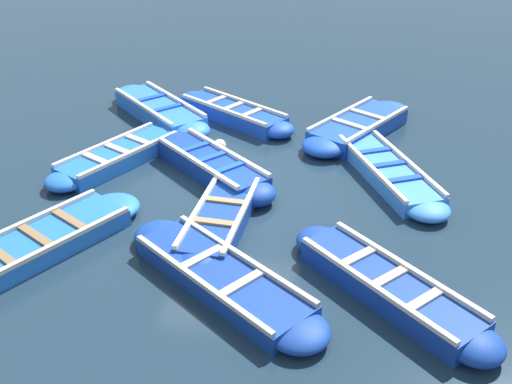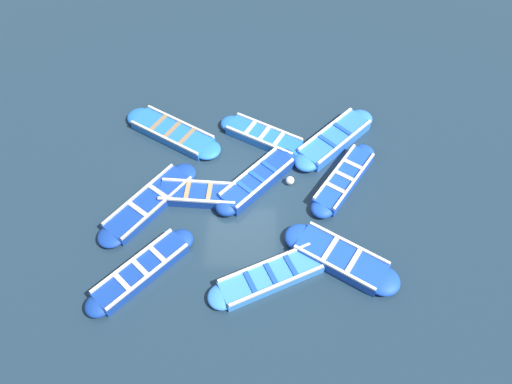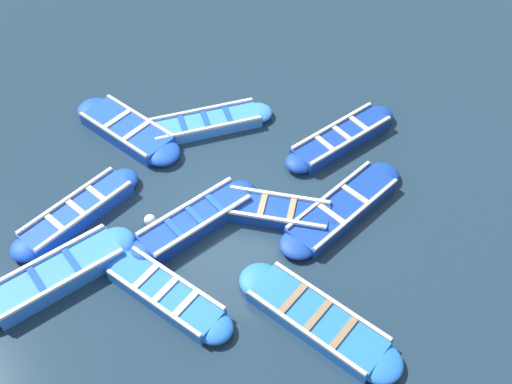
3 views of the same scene
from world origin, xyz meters
The scene contains 12 objects.
ground_plane centered at (0.00, 0.00, 0.00)m, with size 120.00×120.00×0.00m, color #1C303F.
boat_inner_gap centered at (-3.16, -2.35, 0.19)m, with size 3.19×3.30×0.44m.
boat_alongside centered at (1.29, 0.16, 0.16)m, with size 3.28×0.96×0.38m.
boat_mid_row centered at (-0.54, -0.42, 0.20)m, with size 2.85×3.11×0.45m.
boat_bow_out centered at (-1.03, 2.97, 0.15)m, with size 3.74×2.39×0.35m.
boat_end_of_row centered at (2.47, -2.54, 0.15)m, with size 3.82×2.77×0.35m.
boat_tucked centered at (-3.02, 2.35, 0.18)m, with size 3.57×2.67×0.42m.
boat_near_quay centered at (-0.73, -2.43, 0.16)m, with size 3.39×2.28×0.37m.
boat_stern_in centered at (2.80, 0.53, 0.15)m, with size 3.03×3.66×0.35m.
boat_far_corner centered at (-3.34, -0.58, 0.17)m, with size 2.51×3.36×0.40m.
boat_outer_left centered at (2.63, 2.92, 0.18)m, with size 3.02×3.17×0.41m.
buoy_orange_near centered at (-1.61, -0.52, 0.14)m, with size 0.28×0.28×0.28m, color silver.
Camera 2 is at (-0.80, 9.63, 12.67)m, focal length 35.00 mm.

